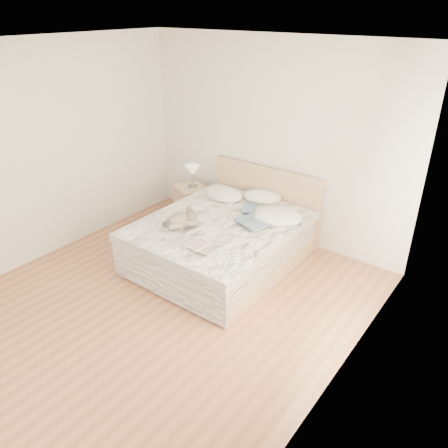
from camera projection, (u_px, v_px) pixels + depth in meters
The scene contains 16 objects.
floor at pixel (160, 305), 4.89m from camera, with size 4.00×4.50×0.00m, color brown.
ceiling at pixel (139, 45), 3.66m from camera, with size 4.00×4.50×0.00m, color white.
wall_back at pixel (271, 141), 5.88m from camera, with size 4.00×0.02×2.70m, color silver.
wall_left at pixel (36, 155), 5.35m from camera, with size 0.02×4.50×2.70m, color silver.
wall_right at pixel (344, 257), 3.20m from camera, with size 0.02×4.50×2.70m, color silver.
window at pixel (360, 230), 3.38m from camera, with size 0.02×1.30×1.10m, color white.
bed at pixel (224, 240), 5.60m from camera, with size 1.72×2.14×1.00m.
nightstand at pixel (191, 204), 6.66m from camera, with size 0.45×0.40×0.56m, color tan.
table_lamp at pixel (192, 172), 6.41m from camera, with size 0.24×0.24×0.34m.
pillow_left at pixel (224, 194), 6.08m from camera, with size 0.59×0.41×0.18m, color white.
pillow_middle at pixel (262, 197), 5.99m from camera, with size 0.53×0.37×0.16m, color white.
pillow_right at pixel (278, 217), 5.43m from camera, with size 0.62×0.43×0.19m, color white.
blouse at pixel (261, 219), 5.40m from camera, with size 0.61×0.65×0.02m, color #3A5066, non-canonical shape.
photo_book at pixel (224, 197), 6.00m from camera, with size 0.30×0.20×0.02m, color silver.
childrens_book at pixel (205, 247), 4.78m from camera, with size 0.38×0.26×0.02m, color #F4ECC7.
teddy_bear at pixel (178, 226), 5.19m from camera, with size 0.27×0.38×0.20m, color #5A5146, non-canonical shape.
Camera 1 is at (2.95, -2.72, 3.02)m, focal length 35.00 mm.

